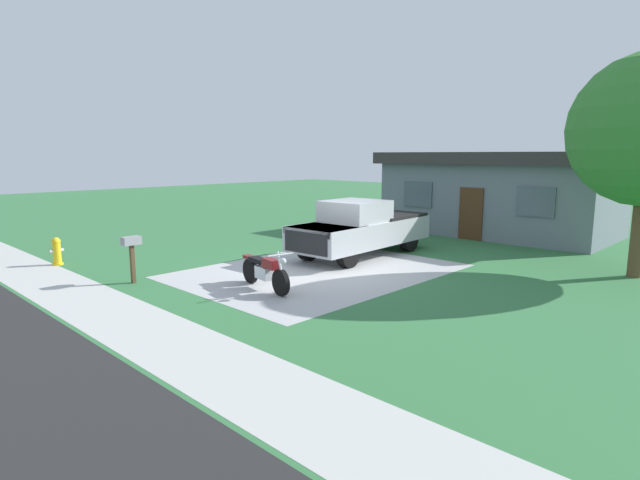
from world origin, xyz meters
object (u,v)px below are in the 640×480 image
motorcycle (265,271)px  neighbor_house (500,192)px  mailbox (132,247)px  pickup_truck (363,228)px  fire_hydrant (57,251)px

motorcycle → neighbor_house: size_ratio=0.23×
mailbox → neighbor_house: size_ratio=0.13×
motorcycle → pickup_truck: size_ratio=0.38×
fire_hydrant → mailbox: 3.95m
motorcycle → neighbor_house: bearing=89.6°
fire_hydrant → neighbor_house: (6.98, 15.80, 1.36)m
motorcycle → fire_hydrant: motorcycle is taller
pickup_truck → mailbox: 7.48m
mailbox → neighbor_house: bearing=78.4°
neighbor_house → fire_hydrant: bearing=-113.8°
neighbor_house → pickup_truck: bearing=-97.9°
motorcycle → mailbox: mailbox is taller
motorcycle → fire_hydrant: size_ratio=2.53×
motorcycle → mailbox: 3.69m
mailbox → motorcycle: bearing=34.0°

